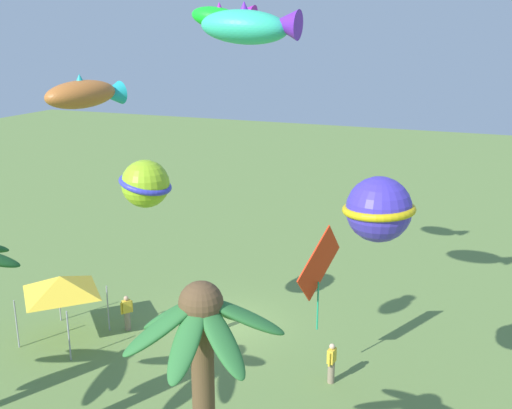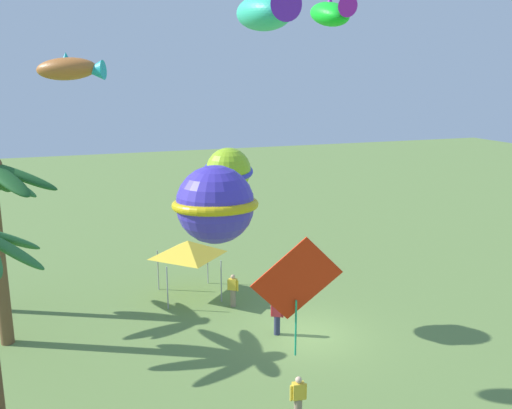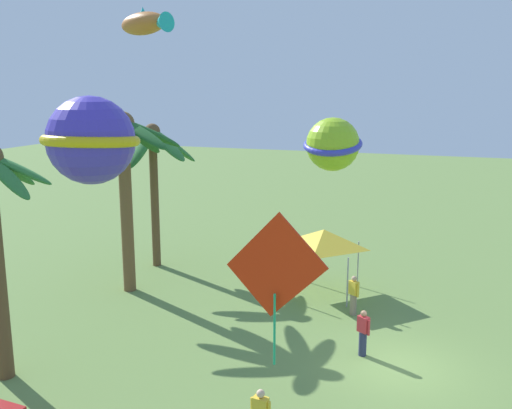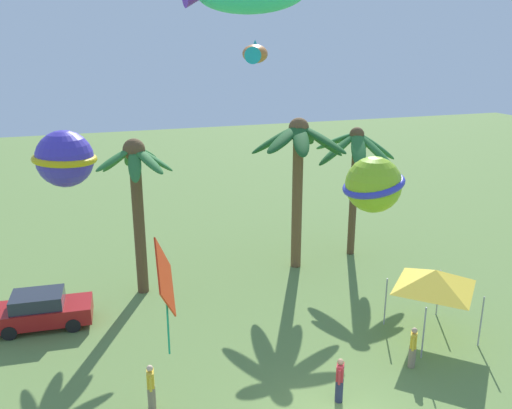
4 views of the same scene
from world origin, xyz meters
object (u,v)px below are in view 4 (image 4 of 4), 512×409
palm_tree_2 (356,156)px  spectator_2 (340,380)px  parked_car_0 (42,310)px  kite_fish_1 (255,54)px  spectator_1 (151,387)px  palm_tree_1 (299,154)px  kite_diamond_3 (166,280)px  festival_tent (435,279)px  palm_tree_0 (136,183)px  kite_ball_2 (65,159)px  kite_ball_0 (373,185)px  spectator_0 (413,347)px

palm_tree_2 → spectator_2: size_ratio=4.46×
parked_car_0 → kite_fish_1: kite_fish_1 is taller
spectator_1 → spectator_2: (5.88, -1.61, 0.00)m
spectator_1 → palm_tree_1: bearing=45.7°
palm_tree_2 → kite_diamond_3: (-11.82, -9.85, -1.07)m
spectator_2 → festival_tent: festival_tent is taller
spectator_1 → kite_diamond_3: bearing=-13.4°
palm_tree_0 → parked_car_0: size_ratio=1.82×
palm_tree_1 → kite_ball_2: kite_ball_2 is taller
spectator_1 → kite_fish_1: bearing=47.1°
palm_tree_1 → spectator_2: size_ratio=4.92×
kite_diamond_3 → kite_ball_0: bearing=0.7°
palm_tree_2 → kite_ball_2: kite_ball_2 is taller
palm_tree_0 → festival_tent: palm_tree_0 is taller
spectator_1 → spectator_0: bearing=-4.4°
palm_tree_2 → spectator_0: palm_tree_2 is taller
palm_tree_0 → kite_diamond_3: 8.82m
spectator_2 → kite_fish_1: kite_fish_1 is taller
kite_fish_1 → kite_ball_2: bearing=-159.2°
spectator_2 → kite_diamond_3: 6.59m
palm_tree_2 → kite_diamond_3: bearing=-140.2°
palm_tree_2 → spectator_2: palm_tree_2 is taller
kite_fish_1 → kite_diamond_3: bearing=-128.8°
palm_tree_0 → kite_ball_2: bearing=-116.5°
parked_car_0 → kite_diamond_3: size_ratio=1.00×
palm_tree_1 → spectator_2: bearing=-105.5°
spectator_0 → kite_fish_1: (-3.79, 6.64, 10.09)m
palm_tree_1 → kite_ball_0: bearing=-97.7°
palm_tree_2 → festival_tent: bearing=-97.6°
spectator_0 → festival_tent: size_ratio=0.56×
palm_tree_2 → spectator_1: palm_tree_2 is taller
palm_tree_1 → palm_tree_2: bearing=10.3°
palm_tree_2 → festival_tent: (-1.16, -8.74, -3.11)m
palm_tree_0 → spectator_1: size_ratio=4.61×
spectator_2 → festival_tent: size_ratio=0.56×
palm_tree_0 → spectator_0: bearing=-47.8°
spectator_1 → kite_fish_1: kite_fish_1 is taller
festival_tent → parked_car_0: bearing=158.9°
spectator_0 → kite_ball_2: size_ratio=0.72×
kite_ball_0 → kite_ball_2: size_ratio=0.95×
kite_fish_1 → kite_ball_2: (-7.44, -2.82, -3.16)m
palm_tree_1 → festival_tent: (2.45, -8.09, -3.59)m
festival_tent → kite_fish_1: kite_fish_1 is taller
palm_tree_1 → palm_tree_2: 3.70m
spectator_1 → festival_tent: size_ratio=0.56×
parked_car_0 → spectator_2: 12.56m
parked_car_0 → festival_tent: bearing=-21.1°
spectator_0 → kite_diamond_3: kite_diamond_3 is taller
spectator_1 → spectator_2: size_ratio=1.00×
parked_car_0 → festival_tent: size_ratio=1.41×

